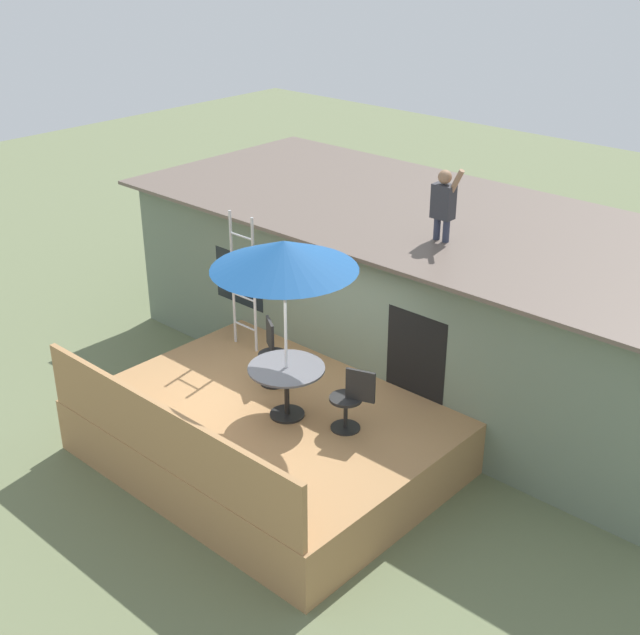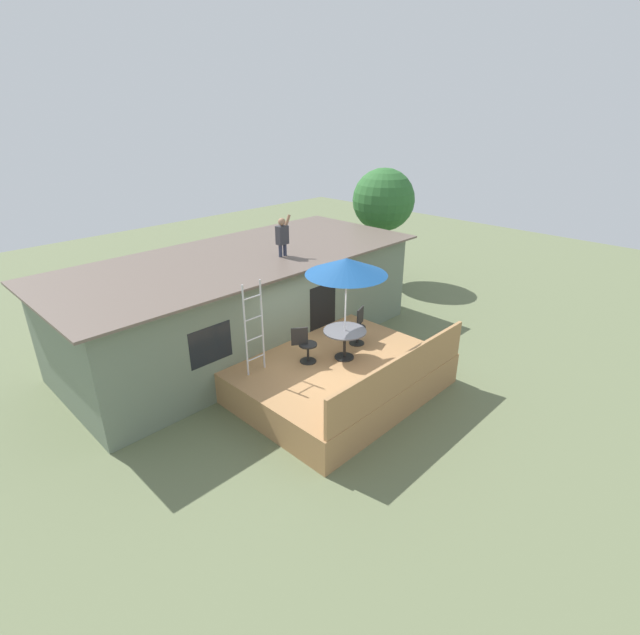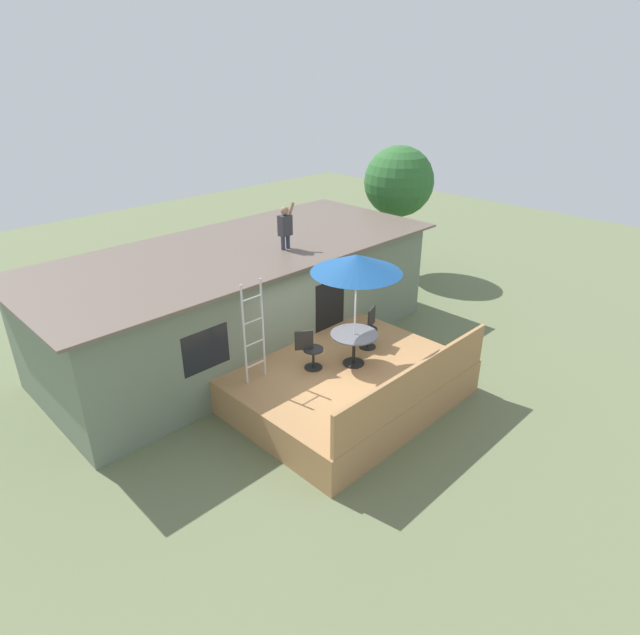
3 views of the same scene
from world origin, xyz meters
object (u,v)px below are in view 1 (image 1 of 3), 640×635
(patio_chair_left, at_px, (272,353))
(patio_umbrella, at_px, (284,255))
(person_figure, at_px, (444,200))
(step_ladder, at_px, (243,282))
(patio_table, at_px, (287,378))
(patio_chair_right, at_px, (351,400))

(patio_chair_left, bearing_deg, patio_umbrella, -0.00)
(person_figure, height_order, patio_chair_left, person_figure)
(patio_umbrella, distance_m, patio_chair_left, 2.13)
(patio_chair_left, bearing_deg, person_figure, 92.49)
(step_ladder, xyz_separation_m, person_figure, (2.42, 1.71, 1.42))
(patio_table, xyz_separation_m, patio_umbrella, (-0.00, 0.00, 1.76))
(patio_table, bearing_deg, patio_chair_left, 146.64)
(step_ladder, distance_m, person_figure, 3.29)
(step_ladder, relative_size, patio_chair_left, 2.39)
(patio_table, xyz_separation_m, step_ladder, (-1.92, 1.03, 0.51))
(patio_umbrella, relative_size, step_ladder, 1.15)
(patio_umbrella, bearing_deg, step_ladder, 151.71)
(step_ladder, relative_size, patio_chair_right, 2.39)
(step_ladder, xyz_separation_m, patio_chair_right, (2.79, -0.72, -0.64))
(patio_umbrella, relative_size, patio_chair_left, 2.76)
(patio_table, relative_size, patio_chair_right, 1.13)
(patio_umbrella, xyz_separation_m, patio_chair_right, (0.88, 0.31, -1.89))
(person_figure, distance_m, patio_chair_left, 3.30)
(person_figure, bearing_deg, patio_chair_left, -120.87)
(patio_chair_right, bearing_deg, patio_table, -0.00)
(patio_umbrella, bearing_deg, patio_table, 0.00)
(patio_chair_left, distance_m, patio_chair_right, 1.71)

